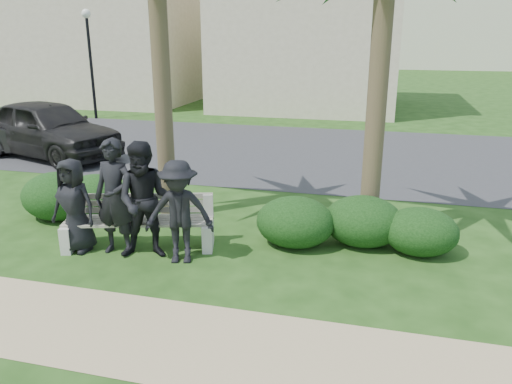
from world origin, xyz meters
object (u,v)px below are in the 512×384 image
Objects in this scene: park_bench at (140,226)px; man_d at (179,212)px; street_lamp at (89,45)px; car_a at (48,128)px; man_b at (115,197)px; man_a at (74,206)px; man_c at (146,201)px.

park_bench is 1.58× the size of man_d.
man_d is at bearing -53.60° from street_lamp.
street_lamp is 0.91× the size of car_a.
man_d is 8.40m from car_a.
park_bench is 0.66m from man_b.
man_a is 0.82× the size of man_b.
park_bench is at bearing 120.14° from man_c.
street_lamp is 14.88m from man_d.
man_a is at bearing -122.53° from car_a.
man_a is 0.71m from man_b.
street_lamp reaches higher than man_d.
street_lamp reaches higher than car_a.
man_d is (1.09, -0.06, -0.13)m from man_b.
man_c reaches higher than park_bench.
man_d is 0.34× the size of car_a.
man_b is at bearing -147.25° from park_bench.
street_lamp is 13.94m from man_a.
man_a is at bearing -169.72° from man_b.
man_c is 7.96m from car_a.
man_d is (0.56, -0.05, -0.12)m from man_c.
man_d reaches higher than man_a.
park_bench is (7.89, -11.52, -2.56)m from street_lamp.
street_lamp is 14.20m from man_b.
man_b is (0.69, 0.08, 0.17)m from man_a.
man_d is at bearing 0.54° from man_b.
street_lamp is 1.69× the size of park_bench.
man_d is (1.78, 0.02, 0.04)m from man_a.
man_b reaches higher than park_bench.
park_bench is 0.54× the size of car_a.
man_d is at bearing -20.20° from man_c.
street_lamp is 14.20m from park_bench.
car_a is (-6.32, 5.53, 0.00)m from man_d.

